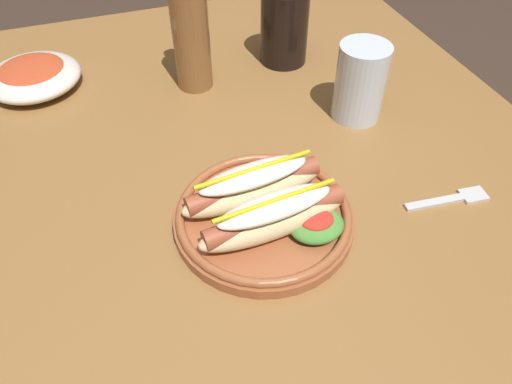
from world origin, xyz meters
TOP-DOWN VIEW (x-y plane):
  - ground_plane at (0.00, 0.00)m, footprint 8.00×8.00m
  - dining_table at (0.00, 0.00)m, footprint 1.12×1.02m
  - hot_dog_plate at (0.07, -0.18)m, footprint 0.24×0.24m
  - fork at (0.33, -0.22)m, footprint 0.12×0.03m
  - soda_cup at (0.24, 0.21)m, footprint 0.09×0.09m
  - water_cup at (0.29, 0.00)m, footprint 0.08×0.08m
  - glass_bottle at (0.06, 0.18)m, footprint 0.06×0.06m
  - side_bowl at (-0.21, 0.26)m, footprint 0.16×0.16m

SIDE VIEW (x-z plane):
  - ground_plane at x=0.00m, z-range 0.00..0.00m
  - dining_table at x=0.00m, z-range 0.27..1.01m
  - fork at x=0.33m, z-range 0.74..0.74m
  - side_bowl at x=-0.21m, z-range 0.74..0.79m
  - hot_dog_plate at x=0.07m, z-range 0.73..0.80m
  - water_cup at x=0.29m, z-range 0.74..0.87m
  - soda_cup at x=0.24m, z-range 0.74..0.88m
  - glass_bottle at x=0.06m, z-range 0.72..0.96m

